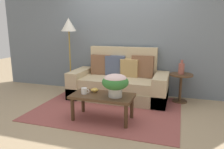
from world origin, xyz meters
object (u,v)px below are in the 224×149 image
object	(u,v)px
snack_bowl	(95,90)
table_vase	(181,68)
coffee_table	(102,99)
coffee_mug	(84,91)
couch	(119,83)
floor_lamp	(69,31)
side_table	(181,83)
potted_plant	(115,82)

from	to	relation	value
snack_bowl	table_vase	world-z (taller)	table_vase
coffee_table	coffee_mug	xyz separation A→B (m)	(-0.30, -0.04, 0.11)
couch	coffee_table	xyz separation A→B (m)	(0.05, -1.18, 0.03)
couch	floor_lamp	world-z (taller)	floor_lamp
floor_lamp	table_vase	xyz separation A→B (m)	(2.46, 0.03, -0.72)
side_table	floor_lamp	bearing A→B (deg)	-179.25
floor_lamp	potted_plant	size ratio (longest dim) A/B	4.08
side_table	coffee_mug	distance (m)	2.02
couch	floor_lamp	size ratio (longest dim) A/B	1.20
couch	side_table	xyz separation A→B (m)	(1.25, 0.12, 0.07)
potted_plant	snack_bowl	xyz separation A→B (m)	(-0.41, 0.13, -0.20)
couch	side_table	bearing A→B (deg)	5.26
coffee_table	coffee_mug	world-z (taller)	coffee_mug
floor_lamp	potted_plant	xyz separation A→B (m)	(1.49, -1.30, -0.76)
side_table	table_vase	world-z (taller)	table_vase
side_table	snack_bowl	xyz separation A→B (m)	(-1.38, -1.19, 0.06)
couch	table_vase	distance (m)	1.31
side_table	coffee_mug	xyz separation A→B (m)	(-1.50, -1.34, 0.08)
table_vase	couch	bearing A→B (deg)	-174.68
couch	side_table	world-z (taller)	couch
coffee_mug	couch	bearing A→B (deg)	78.58
side_table	coffee_mug	size ratio (longest dim) A/B	4.20
side_table	coffee_table	bearing A→B (deg)	-132.77
potted_plant	coffee_mug	size ratio (longest dim) A/B	2.99
couch	coffee_mug	bearing A→B (deg)	-101.42
coffee_mug	snack_bowl	distance (m)	0.19
couch	snack_bowl	bearing A→B (deg)	-96.82
couch	coffee_mug	distance (m)	1.26
potted_plant	side_table	bearing A→B (deg)	53.71
couch	table_vase	world-z (taller)	couch
table_vase	floor_lamp	bearing A→B (deg)	-179.23
couch	snack_bowl	distance (m)	1.10
couch	floor_lamp	bearing A→B (deg)	176.07
floor_lamp	coffee_mug	world-z (taller)	floor_lamp
floor_lamp	coffee_mug	size ratio (longest dim) A/B	12.20
couch	snack_bowl	world-z (taller)	couch
couch	snack_bowl	xyz separation A→B (m)	(-0.13, -1.08, 0.14)
potted_plant	table_vase	world-z (taller)	table_vase
couch	coffee_table	size ratio (longest dim) A/B	2.01
side_table	potted_plant	bearing A→B (deg)	-126.29
potted_plant	couch	bearing A→B (deg)	102.91
coffee_table	couch	bearing A→B (deg)	92.50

